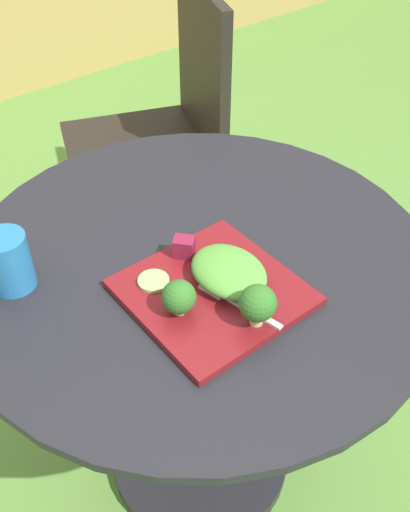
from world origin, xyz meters
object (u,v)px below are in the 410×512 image
patio_chair (168,119)px  salad_plate (213,292)px  drinking_glass (9,264)px  fork (233,300)px

patio_chair → salad_plate: bearing=-120.8°
drinking_glass → salad_plate: bearing=-43.0°
salad_plate → fork: fork is taller
drinking_glass → fork: (0.25, -0.27, -0.03)m
patio_chair → salad_plate: patio_chair is taller
patio_chair → salad_plate: size_ratio=3.46×
salad_plate → fork: bearing=-79.9°
patio_chair → fork: bearing=-119.2°
fork → drinking_glass: bearing=133.1°
salad_plate → patio_chair: bearing=59.2°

